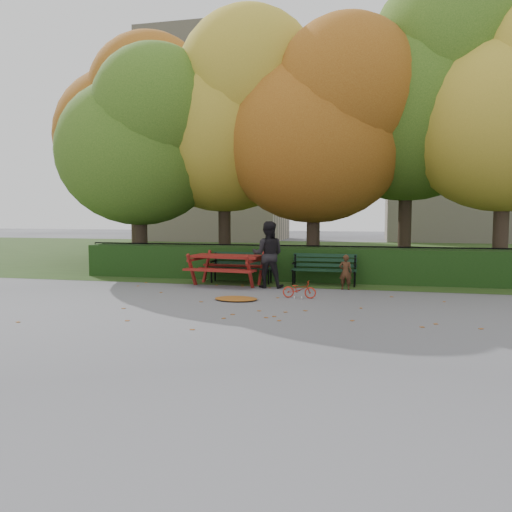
% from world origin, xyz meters
% --- Properties ---
extents(ground, '(90.00, 90.00, 0.00)m').
position_xyz_m(ground, '(0.00, 0.00, 0.00)').
color(ground, slate).
rests_on(ground, ground).
extents(grass_strip, '(90.00, 90.00, 0.00)m').
position_xyz_m(grass_strip, '(0.00, 14.00, 0.01)').
color(grass_strip, '#263D15').
rests_on(grass_strip, ground).
extents(building_left, '(10.00, 7.00, 15.00)m').
position_xyz_m(building_left, '(-9.00, 26.00, 7.50)').
color(building_left, '#BAAD95').
rests_on(building_left, ground).
extents(building_right, '(9.00, 6.00, 12.00)m').
position_xyz_m(building_right, '(8.00, 28.00, 6.00)').
color(building_right, '#BAAD95').
rests_on(building_right, ground).
extents(hedge, '(13.00, 0.90, 1.00)m').
position_xyz_m(hedge, '(0.00, 4.50, 0.50)').
color(hedge, black).
rests_on(hedge, ground).
extents(iron_fence, '(14.00, 0.04, 1.02)m').
position_xyz_m(iron_fence, '(0.00, 5.30, 0.54)').
color(iron_fence, black).
rests_on(iron_fence, ground).
extents(tree_a, '(5.88, 5.60, 7.48)m').
position_xyz_m(tree_a, '(-5.19, 5.58, 4.52)').
color(tree_a, '#2F231B').
rests_on(tree_a, ground).
extents(tree_b, '(6.72, 6.40, 8.79)m').
position_xyz_m(tree_b, '(-2.44, 6.75, 5.40)').
color(tree_b, '#2F231B').
rests_on(tree_b, ground).
extents(tree_c, '(6.30, 6.00, 8.00)m').
position_xyz_m(tree_c, '(0.83, 5.96, 4.82)').
color(tree_c, '#2F231B').
rests_on(tree_c, ground).
extents(tree_d, '(7.14, 6.80, 9.58)m').
position_xyz_m(tree_d, '(3.88, 7.23, 5.98)').
color(tree_d, '#2F231B').
rests_on(tree_d, ground).
extents(tree_f, '(6.93, 6.60, 9.19)m').
position_xyz_m(tree_f, '(-7.13, 9.24, 5.69)').
color(tree_f, '#2F231B').
rests_on(tree_f, ground).
extents(bench_left, '(1.80, 0.57, 0.88)m').
position_xyz_m(bench_left, '(-1.30, 3.70, 0.52)').
color(bench_left, black).
rests_on(bench_left, ground).
extents(bench_right, '(1.80, 0.57, 0.88)m').
position_xyz_m(bench_right, '(1.10, 3.70, 0.52)').
color(bench_right, black).
rests_on(bench_right, ground).
extents(picnic_table, '(2.15, 1.80, 0.97)m').
position_xyz_m(picnic_table, '(-1.58, 3.11, 0.66)').
color(picnic_table, maroon).
rests_on(picnic_table, ground).
extents(leaf_pile, '(1.04, 0.74, 0.07)m').
position_xyz_m(leaf_pile, '(-0.70, 0.79, 0.04)').
color(leaf_pile, brown).
rests_on(leaf_pile, ground).
extents(leaf_scatter, '(9.00, 5.70, 0.01)m').
position_xyz_m(leaf_scatter, '(0.00, 0.30, 0.01)').
color(leaf_scatter, brown).
rests_on(leaf_scatter, ground).
extents(child, '(0.35, 0.24, 0.94)m').
position_xyz_m(child, '(1.73, 2.98, 0.47)').
color(child, '#3E2313').
rests_on(child, ground).
extents(adult, '(0.93, 0.75, 1.81)m').
position_xyz_m(adult, '(-0.36, 2.90, 0.91)').
color(adult, black).
rests_on(adult, ground).
extents(bicycle, '(0.82, 0.31, 0.42)m').
position_xyz_m(bicycle, '(0.71, 1.41, 0.21)').
color(bicycle, red).
rests_on(bicycle, ground).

